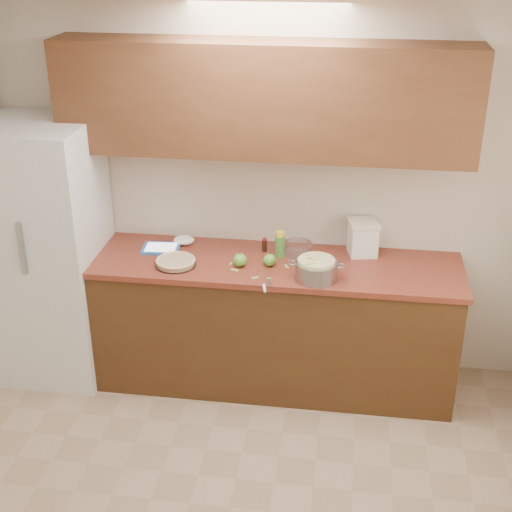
# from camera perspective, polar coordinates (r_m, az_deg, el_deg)

# --- Properties ---
(room_shell) EXTENTS (3.60, 3.60, 3.60)m
(room_shell) POSITION_cam_1_polar(r_m,az_deg,el_deg) (3.21, -3.24, -5.79)
(room_shell) COLOR tan
(room_shell) RESTS_ON ground
(counter_run) EXTENTS (2.64, 0.68, 0.92)m
(counter_run) POSITION_cam_1_polar(r_m,az_deg,el_deg) (4.89, 0.31, -5.25)
(counter_run) COLOR #462B13
(counter_run) RESTS_ON ground
(upper_cabinets) EXTENTS (2.60, 0.34, 0.70)m
(upper_cabinets) POSITION_cam_1_polar(r_m,az_deg,el_deg) (4.47, 0.63, 12.42)
(upper_cabinets) COLOR #5A331B
(upper_cabinets) RESTS_ON room_shell
(fridge) EXTENTS (0.70, 0.70, 1.80)m
(fridge) POSITION_cam_1_polar(r_m,az_deg,el_deg) (5.03, -16.21, 0.23)
(fridge) COLOR silver
(fridge) RESTS_ON ground
(pie) EXTENTS (0.27, 0.27, 0.04)m
(pie) POSITION_cam_1_polar(r_m,az_deg,el_deg) (4.64, -6.44, -0.48)
(pie) COLOR silver
(pie) RESTS_ON counter_run
(colander) EXTENTS (0.36, 0.27, 0.13)m
(colander) POSITION_cam_1_polar(r_m,az_deg,el_deg) (4.44, 4.84, -1.08)
(colander) COLOR gray
(colander) RESTS_ON counter_run
(flour_canister) EXTENTS (0.23, 0.23, 0.23)m
(flour_canister) POSITION_cam_1_polar(r_m,az_deg,el_deg) (4.78, 8.54, 1.47)
(flour_canister) COLOR white
(flour_canister) RESTS_ON counter_run
(tablet) EXTENTS (0.26, 0.21, 0.02)m
(tablet) POSITION_cam_1_polar(r_m,az_deg,el_deg) (4.88, -7.60, 0.62)
(tablet) COLOR blue
(tablet) RESTS_ON counter_run
(paring_knife) EXTENTS (0.06, 0.18, 0.02)m
(paring_knife) POSITION_cam_1_polar(r_m,az_deg,el_deg) (4.33, 0.73, -2.52)
(paring_knife) COLOR gray
(paring_knife) RESTS_ON counter_run
(lemon_bottle) EXTENTS (0.07, 0.07, 0.18)m
(lemon_bottle) POSITION_cam_1_polar(r_m,az_deg,el_deg) (4.71, 1.94, 0.92)
(lemon_bottle) COLOR #4C8C38
(lemon_bottle) RESTS_ON counter_run
(cinnamon_shaker) EXTENTS (0.04, 0.04, 0.10)m
(cinnamon_shaker) POSITION_cam_1_polar(r_m,az_deg,el_deg) (4.78, 1.90, 0.82)
(cinnamon_shaker) COLOR beige
(cinnamon_shaker) RESTS_ON counter_run
(vanilla_bottle) EXTENTS (0.03, 0.03, 0.10)m
(vanilla_bottle) POSITION_cam_1_polar(r_m,az_deg,el_deg) (4.79, 0.68, 0.89)
(vanilla_bottle) COLOR black
(vanilla_bottle) RESTS_ON counter_run
(mixing_bowl) EXTENTS (0.21, 0.21, 0.08)m
(mixing_bowl) POSITION_cam_1_polar(r_m,az_deg,el_deg) (4.77, 3.33, 0.68)
(mixing_bowl) COLOR silver
(mixing_bowl) RESTS_ON counter_run
(paper_towel) EXTENTS (0.17, 0.16, 0.06)m
(paper_towel) POSITION_cam_1_polar(r_m,az_deg,el_deg) (4.93, -5.79, 1.27)
(paper_towel) COLOR white
(paper_towel) RESTS_ON counter_run
(apple_left) EXTENTS (0.09, 0.09, 0.10)m
(apple_left) POSITION_cam_1_polar(r_m,az_deg,el_deg) (4.59, -1.30, -0.32)
(apple_left) COLOR #59AC33
(apple_left) RESTS_ON counter_run
(apple_center) EXTENTS (0.08, 0.08, 0.09)m
(apple_center) POSITION_cam_1_polar(r_m,az_deg,el_deg) (4.59, 1.09, -0.32)
(apple_center) COLOR #59AC33
(apple_center) RESTS_ON counter_run
(peel_a) EXTENTS (0.03, 0.01, 0.00)m
(peel_a) POSITION_cam_1_polar(r_m,az_deg,el_deg) (4.45, 1.04, -1.80)
(peel_a) COLOR #94C962
(peel_a) RESTS_ON counter_run
(peel_b) EXTENTS (0.05, 0.04, 0.00)m
(peel_b) POSITION_cam_1_polar(r_m,az_deg,el_deg) (4.46, -0.08, -1.74)
(peel_b) COLOR #94C962
(peel_b) RESTS_ON counter_run
(peel_c) EXTENTS (0.04, 0.05, 0.00)m
(peel_c) POSITION_cam_1_polar(r_m,az_deg,el_deg) (4.61, 2.46, -0.83)
(peel_c) COLOR #94C962
(peel_c) RESTS_ON counter_run
(peel_d) EXTENTS (0.02, 0.04, 0.00)m
(peel_d) POSITION_cam_1_polar(r_m,az_deg,el_deg) (4.64, -2.04, -0.62)
(peel_d) COLOR #94C962
(peel_d) RESTS_ON counter_run
(peel_e) EXTENTS (0.06, 0.04, 0.00)m
(peel_e) POSITION_cam_1_polar(r_m,az_deg,el_deg) (4.56, -1.72, -1.12)
(peel_e) COLOR #94C962
(peel_e) RESTS_ON counter_run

